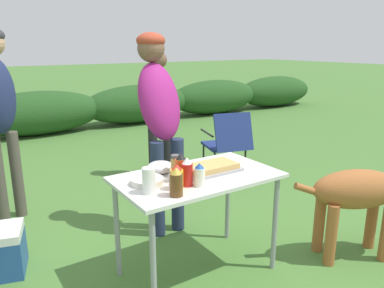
{
  "coord_description": "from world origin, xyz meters",
  "views": [
    {
      "loc": [
        -1.35,
        -1.98,
        1.6
      ],
      "look_at": [
        0.11,
        0.24,
        0.89
      ],
      "focal_mm": 35.0,
      "sensor_mm": 36.0,
      "label": 1
    }
  ],
  "objects_px": {
    "mayo_bottle": "(199,175)",
    "food_tray": "(211,168)",
    "paper_cup_stack": "(149,181)",
    "dog": "(364,192)",
    "camp_chair_green_behind_table": "(228,141)",
    "folding_table": "(197,186)",
    "spice_jar": "(176,166)",
    "hot_sauce_bottle": "(181,168)",
    "standing_person_with_beanie": "(159,109)",
    "mixing_bowl": "(161,167)",
    "mustard_bottle": "(177,178)",
    "plate_stack": "(147,181)",
    "beer_bottle": "(176,182)",
    "standing_person_in_navy_coat": "(159,103)",
    "ketchup_bottle": "(187,172)"
  },
  "relations": [
    {
      "from": "mixing_bowl",
      "to": "mustard_bottle",
      "type": "bearing_deg",
      "value": -101.67
    },
    {
      "from": "paper_cup_stack",
      "to": "mixing_bowl",
      "type": "bearing_deg",
      "value": 50.97
    },
    {
      "from": "hot_sauce_bottle",
      "to": "mayo_bottle",
      "type": "xyz_separation_m",
      "value": [
        0.06,
        -0.13,
        -0.02
      ]
    },
    {
      "from": "ketchup_bottle",
      "to": "mustard_bottle",
      "type": "xyz_separation_m",
      "value": [
        -0.08,
        -0.02,
        -0.01
      ]
    },
    {
      "from": "mayo_bottle",
      "to": "standing_person_in_navy_coat",
      "type": "height_order",
      "value": "standing_person_in_navy_coat"
    },
    {
      "from": "mixing_bowl",
      "to": "ketchup_bottle",
      "type": "height_order",
      "value": "ketchup_bottle"
    },
    {
      "from": "mayo_bottle",
      "to": "beer_bottle",
      "type": "bearing_deg",
      "value": -163.94
    },
    {
      "from": "paper_cup_stack",
      "to": "dog",
      "type": "relative_size",
      "value": 0.16
    },
    {
      "from": "spice_jar",
      "to": "beer_bottle",
      "type": "bearing_deg",
      "value": -120.14
    },
    {
      "from": "beer_bottle",
      "to": "standing_person_in_navy_coat",
      "type": "xyz_separation_m",
      "value": [
        1.08,
        2.19,
        0.1
      ]
    },
    {
      "from": "dog",
      "to": "standing_person_with_beanie",
      "type": "bearing_deg",
      "value": -114.42
    },
    {
      "from": "beer_bottle",
      "to": "mixing_bowl",
      "type": "bearing_deg",
      "value": 73.37
    },
    {
      "from": "food_tray",
      "to": "ketchup_bottle",
      "type": "bearing_deg",
      "value": -154.53
    },
    {
      "from": "plate_stack",
      "to": "folding_table",
      "type": "bearing_deg",
      "value": -5.97
    },
    {
      "from": "standing_person_with_beanie",
      "to": "food_tray",
      "type": "bearing_deg",
      "value": -90.0
    },
    {
      "from": "plate_stack",
      "to": "mayo_bottle",
      "type": "distance_m",
      "value": 0.34
    },
    {
      "from": "hot_sauce_bottle",
      "to": "mustard_bottle",
      "type": "xyz_separation_m",
      "value": [
        -0.09,
        -0.1,
        -0.02
      ]
    },
    {
      "from": "standing_person_with_beanie",
      "to": "camp_chair_green_behind_table",
      "type": "bearing_deg",
      "value": 28.68
    },
    {
      "from": "food_tray",
      "to": "camp_chair_green_behind_table",
      "type": "distance_m",
      "value": 1.97
    },
    {
      "from": "spice_jar",
      "to": "camp_chair_green_behind_table",
      "type": "bearing_deg",
      "value": 41.72
    },
    {
      "from": "spice_jar",
      "to": "standing_person_in_navy_coat",
      "type": "bearing_deg",
      "value": 64.35
    },
    {
      "from": "beer_bottle",
      "to": "ketchup_bottle",
      "type": "bearing_deg",
      "value": 36.47
    },
    {
      "from": "plate_stack",
      "to": "hot_sauce_bottle",
      "type": "relative_size",
      "value": 1.07
    },
    {
      "from": "mixing_bowl",
      "to": "paper_cup_stack",
      "type": "height_order",
      "value": "paper_cup_stack"
    },
    {
      "from": "food_tray",
      "to": "beer_bottle",
      "type": "xyz_separation_m",
      "value": [
        -0.42,
        -0.24,
        0.06
      ]
    },
    {
      "from": "folding_table",
      "to": "camp_chair_green_behind_table",
      "type": "relative_size",
      "value": 1.32
    },
    {
      "from": "food_tray",
      "to": "mixing_bowl",
      "type": "relative_size",
      "value": 2.24
    },
    {
      "from": "mustard_bottle",
      "to": "standing_person_with_beanie",
      "type": "bearing_deg",
      "value": 67.39
    },
    {
      "from": "mixing_bowl",
      "to": "spice_jar",
      "type": "distance_m",
      "value": 0.15
    },
    {
      "from": "camp_chair_green_behind_table",
      "to": "plate_stack",
      "type": "bearing_deg",
      "value": -126.06
    },
    {
      "from": "folding_table",
      "to": "beer_bottle",
      "type": "height_order",
      "value": "beer_bottle"
    },
    {
      "from": "mixing_bowl",
      "to": "standing_person_in_navy_coat",
      "type": "height_order",
      "value": "standing_person_in_navy_coat"
    },
    {
      "from": "mayo_bottle",
      "to": "food_tray",
      "type": "bearing_deg",
      "value": 39.34
    },
    {
      "from": "camp_chair_green_behind_table",
      "to": "standing_person_with_beanie",
      "type": "bearing_deg",
      "value": -136.46
    },
    {
      "from": "hot_sauce_bottle",
      "to": "standing_person_in_navy_coat",
      "type": "distance_m",
      "value": 2.21
    },
    {
      "from": "spice_jar",
      "to": "camp_chair_green_behind_table",
      "type": "distance_m",
      "value": 2.13
    },
    {
      "from": "mayo_bottle",
      "to": "mustard_bottle",
      "type": "xyz_separation_m",
      "value": [
        -0.15,
        0.03,
        0.0
      ]
    },
    {
      "from": "folding_table",
      "to": "spice_jar",
      "type": "bearing_deg",
      "value": 160.81
    },
    {
      "from": "beer_bottle",
      "to": "food_tray",
      "type": "bearing_deg",
      "value": 29.43
    },
    {
      "from": "folding_table",
      "to": "hot_sauce_bottle",
      "type": "xyz_separation_m",
      "value": [
        -0.16,
        -0.04,
        0.17
      ]
    },
    {
      "from": "mustard_bottle",
      "to": "standing_person_in_navy_coat",
      "type": "height_order",
      "value": "standing_person_in_navy_coat"
    },
    {
      "from": "standing_person_with_beanie",
      "to": "camp_chair_green_behind_table",
      "type": "distance_m",
      "value": 1.59
    },
    {
      "from": "mixing_bowl",
      "to": "camp_chair_green_behind_table",
      "type": "bearing_deg",
      "value": 38.06
    },
    {
      "from": "folding_table",
      "to": "plate_stack",
      "type": "bearing_deg",
      "value": 174.03
    },
    {
      "from": "food_tray",
      "to": "mixing_bowl",
      "type": "distance_m",
      "value": 0.35
    },
    {
      "from": "spice_jar",
      "to": "standing_person_with_beanie",
      "type": "xyz_separation_m",
      "value": [
        0.27,
        0.71,
        0.26
      ]
    },
    {
      "from": "plate_stack",
      "to": "camp_chair_green_behind_table",
      "type": "height_order",
      "value": "camp_chair_green_behind_table"
    },
    {
      "from": "plate_stack",
      "to": "spice_jar",
      "type": "xyz_separation_m",
      "value": [
        0.22,
        0.01,
        0.06
      ]
    },
    {
      "from": "mayo_bottle",
      "to": "standing_person_with_beanie",
      "type": "relative_size",
      "value": 0.09
    },
    {
      "from": "food_tray",
      "to": "hot_sauce_bottle",
      "type": "relative_size",
      "value": 2.14
    }
  ]
}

